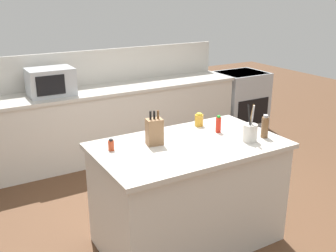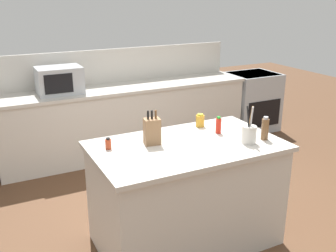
# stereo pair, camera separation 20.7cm
# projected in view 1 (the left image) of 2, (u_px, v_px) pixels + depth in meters

# --- Properties ---
(ground_plane) EXTENTS (14.00, 14.00, 0.00)m
(ground_plane) POSITION_uv_depth(u_px,v_px,m) (187.00, 239.00, 3.58)
(ground_plane) COLOR brown
(back_counter_run) EXTENTS (3.44, 0.66, 0.94)m
(back_counter_run) POSITION_uv_depth(u_px,v_px,m) (119.00, 120.00, 5.37)
(back_counter_run) COLOR beige
(back_counter_run) RESTS_ON ground_plane
(wall_backsplash) EXTENTS (3.40, 0.03, 0.46)m
(wall_backsplash) POSITION_uv_depth(u_px,v_px,m) (108.00, 66.00, 5.40)
(wall_backsplash) COLOR beige
(wall_backsplash) RESTS_ON back_counter_run
(kitchen_island) EXTENTS (1.58, 0.94, 0.94)m
(kitchen_island) POSITION_uv_depth(u_px,v_px,m) (188.00, 193.00, 3.43)
(kitchen_island) COLOR beige
(kitchen_island) RESTS_ON ground_plane
(range_oven) EXTENTS (0.76, 0.65, 0.92)m
(range_oven) POSITION_uv_depth(u_px,v_px,m) (240.00, 100.00, 6.39)
(range_oven) COLOR #ADB2B7
(range_oven) RESTS_ON ground_plane
(microwave) EXTENTS (0.54, 0.39, 0.33)m
(microwave) POSITION_uv_depth(u_px,v_px,m) (51.00, 82.00, 4.75)
(microwave) COLOR #ADB2B7
(microwave) RESTS_ON back_counter_run
(knife_block) EXTENTS (0.14, 0.12, 0.29)m
(knife_block) POSITION_uv_depth(u_px,v_px,m) (154.00, 131.00, 3.22)
(knife_block) COLOR #936B47
(knife_block) RESTS_ON kitchen_island
(utensil_crock) EXTENTS (0.12, 0.12, 0.32)m
(utensil_crock) POSITION_uv_depth(u_px,v_px,m) (250.00, 132.00, 3.30)
(utensil_crock) COLOR beige
(utensil_crock) RESTS_ON kitchen_island
(hot_sauce_bottle) EXTENTS (0.05, 0.05, 0.15)m
(hot_sauce_bottle) POSITION_uv_depth(u_px,v_px,m) (218.00, 124.00, 3.52)
(hot_sauce_bottle) COLOR red
(hot_sauce_bottle) RESTS_ON kitchen_island
(honey_jar) EXTENTS (0.08, 0.08, 0.12)m
(honey_jar) POSITION_uv_depth(u_px,v_px,m) (199.00, 120.00, 3.69)
(honey_jar) COLOR gold
(honey_jar) RESTS_ON kitchen_island
(spice_jar_paprika) EXTENTS (0.05, 0.05, 0.10)m
(spice_jar_paprika) POSITION_uv_depth(u_px,v_px,m) (111.00, 145.00, 3.12)
(spice_jar_paprika) COLOR #B73D1E
(spice_jar_paprika) RESTS_ON kitchen_island
(pepper_grinder) EXTENTS (0.06, 0.06, 0.20)m
(pepper_grinder) POSITION_uv_depth(u_px,v_px,m) (265.00, 127.00, 3.38)
(pepper_grinder) COLOR brown
(pepper_grinder) RESTS_ON kitchen_island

